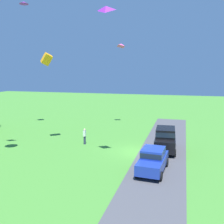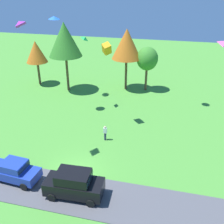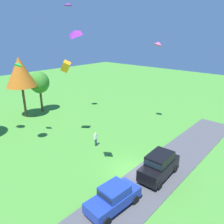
{
  "view_description": "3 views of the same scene",
  "coord_description": "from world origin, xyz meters",
  "px_view_note": "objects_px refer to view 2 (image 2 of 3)",
  "views": [
    {
      "loc": [
        -24.18,
        -4.08,
        7.86
      ],
      "look_at": [
        2.1,
        3.2,
        3.47
      ],
      "focal_mm": 42.0,
      "sensor_mm": 36.0,
      "label": 1
    },
    {
      "loc": [
        7.54,
        -16.99,
        15.47
      ],
      "look_at": [
        2.17,
        4.99,
        3.98
      ],
      "focal_mm": 42.0,
      "sensor_mm": 36.0,
      "label": 2
    },
    {
      "loc": [
        -14.47,
        -10.56,
        12.42
      ],
      "look_at": [
        0.97,
        3.26,
        4.93
      ],
      "focal_mm": 35.0,
      "sensor_mm": 36.0,
      "label": 3
    }
  ],
  "objects_px": {
    "kite_box_topmost": "(107,49)",
    "kite_delta_near_flag": "(54,18)",
    "person_beside_suv": "(105,133)",
    "kite_diamond_low_drifter": "(19,23)",
    "tree_lone_near": "(147,59)",
    "car_sedan_near_entrance": "(14,170)",
    "kite_diamond_trailing_tail": "(85,38)",
    "tree_far_left": "(36,52)",
    "car_suv_mid_row": "(74,183)",
    "tree_far_right": "(127,44)",
    "tree_left_of_center": "(65,40)"
  },
  "relations": [
    {
      "from": "car_sedan_near_entrance",
      "to": "kite_delta_near_flag",
      "type": "bearing_deg",
      "value": 96.2
    },
    {
      "from": "kite_diamond_low_drifter",
      "to": "person_beside_suv",
      "type": "bearing_deg",
      "value": 36.02
    },
    {
      "from": "tree_lone_near",
      "to": "kite_diamond_low_drifter",
      "type": "distance_m",
      "value": 22.39
    },
    {
      "from": "tree_far_right",
      "to": "kite_delta_near_flag",
      "type": "distance_m",
      "value": 12.41
    },
    {
      "from": "kite_box_topmost",
      "to": "kite_delta_near_flag",
      "type": "bearing_deg",
      "value": 164.42
    },
    {
      "from": "person_beside_suv",
      "to": "kite_diamond_trailing_tail",
      "type": "distance_m",
      "value": 11.9
    },
    {
      "from": "car_sedan_near_entrance",
      "to": "tree_lone_near",
      "type": "bearing_deg",
      "value": 70.54
    },
    {
      "from": "car_sedan_near_entrance",
      "to": "tree_far_left",
      "type": "bearing_deg",
      "value": 112.51
    },
    {
      "from": "car_suv_mid_row",
      "to": "person_beside_suv",
      "type": "relative_size",
      "value": 2.74
    },
    {
      "from": "car_suv_mid_row",
      "to": "tree_far_left",
      "type": "distance_m",
      "value": 26.89
    },
    {
      "from": "tree_far_right",
      "to": "car_sedan_near_entrance",
      "type": "bearing_deg",
      "value": -102.65
    },
    {
      "from": "person_beside_suv",
      "to": "kite_diamond_trailing_tail",
      "type": "bearing_deg",
      "value": 120.48
    },
    {
      "from": "tree_far_left",
      "to": "kite_delta_near_flag",
      "type": "bearing_deg",
      "value": -47.4
    },
    {
      "from": "tree_lone_near",
      "to": "kite_diamond_low_drifter",
      "type": "bearing_deg",
      "value": -112.45
    },
    {
      "from": "kite_delta_near_flag",
      "to": "car_suv_mid_row",
      "type": "bearing_deg",
      "value": -63.25
    },
    {
      "from": "tree_far_left",
      "to": "kite_diamond_low_drifter",
      "type": "height_order",
      "value": "kite_diamond_low_drifter"
    },
    {
      "from": "tree_left_of_center",
      "to": "kite_diamond_trailing_tail",
      "type": "height_order",
      "value": "tree_left_of_center"
    },
    {
      "from": "person_beside_suv",
      "to": "tree_far_right",
      "type": "relative_size",
      "value": 0.18
    },
    {
      "from": "car_sedan_near_entrance",
      "to": "person_beside_suv",
      "type": "bearing_deg",
      "value": 53.6
    },
    {
      "from": "tree_lone_near",
      "to": "kite_diamond_low_drifter",
      "type": "xyz_separation_m",
      "value": [
        -8.06,
        -19.5,
        7.51
      ]
    },
    {
      "from": "car_sedan_near_entrance",
      "to": "tree_lone_near",
      "type": "height_order",
      "value": "tree_lone_near"
    },
    {
      "from": "person_beside_suv",
      "to": "car_sedan_near_entrance",
      "type": "bearing_deg",
      "value": -126.4
    },
    {
      "from": "tree_far_right",
      "to": "kite_diamond_low_drifter",
      "type": "relative_size",
      "value": 8.43
    },
    {
      "from": "tree_left_of_center",
      "to": "kite_diamond_trailing_tail",
      "type": "xyz_separation_m",
      "value": [
        4.94,
        -5.06,
        1.41
      ]
    },
    {
      "from": "tree_far_right",
      "to": "car_suv_mid_row",
      "type": "bearing_deg",
      "value": -88.87
    },
    {
      "from": "car_sedan_near_entrance",
      "to": "kite_delta_near_flag",
      "type": "xyz_separation_m",
      "value": [
        -1.47,
        13.51,
        10.59
      ]
    },
    {
      "from": "car_suv_mid_row",
      "to": "kite_diamond_low_drifter",
      "type": "distance_m",
      "value": 13.13
    },
    {
      "from": "car_suv_mid_row",
      "to": "kite_delta_near_flag",
      "type": "relative_size",
      "value": 3.66
    },
    {
      "from": "tree_lone_near",
      "to": "kite_delta_near_flag",
      "type": "xyz_separation_m",
      "value": [
        -9.7,
        -9.8,
        6.72
      ]
    },
    {
      "from": "car_suv_mid_row",
      "to": "kite_diamond_low_drifter",
      "type": "relative_size",
      "value": 4.27
    },
    {
      "from": "tree_far_right",
      "to": "kite_diamond_trailing_tail",
      "type": "xyz_separation_m",
      "value": [
        -3.63,
        -7.66,
        2.16
      ]
    },
    {
      "from": "car_sedan_near_entrance",
      "to": "tree_far_left",
      "type": "relative_size",
      "value": 0.64
    },
    {
      "from": "person_beside_suv",
      "to": "kite_box_topmost",
      "type": "height_order",
      "value": "kite_box_topmost"
    },
    {
      "from": "tree_left_of_center",
      "to": "kite_box_topmost",
      "type": "height_order",
      "value": "tree_left_of_center"
    },
    {
      "from": "car_sedan_near_entrance",
      "to": "tree_left_of_center",
      "type": "bearing_deg",
      "value": 99.54
    },
    {
      "from": "kite_delta_near_flag",
      "to": "kite_box_topmost",
      "type": "distance_m",
      "value": 7.33
    },
    {
      "from": "person_beside_suv",
      "to": "kite_box_topmost",
      "type": "bearing_deg",
      "value": 101.18
    },
    {
      "from": "kite_delta_near_flag",
      "to": "kite_diamond_trailing_tail",
      "type": "distance_m",
      "value": 4.25
    },
    {
      "from": "car_suv_mid_row",
      "to": "kite_box_topmost",
      "type": "bearing_deg",
      "value": 92.36
    },
    {
      "from": "person_beside_suv",
      "to": "kite_diamond_low_drifter",
      "type": "relative_size",
      "value": 1.56
    },
    {
      "from": "kite_delta_near_flag",
      "to": "tree_far_right",
      "type": "bearing_deg",
      "value": 54.97
    },
    {
      "from": "tree_far_right",
      "to": "kite_box_topmost",
      "type": "bearing_deg",
      "value": -90.2
    },
    {
      "from": "tree_lone_near",
      "to": "kite_box_topmost",
      "type": "distance_m",
      "value": 12.7
    },
    {
      "from": "car_sedan_near_entrance",
      "to": "kite_diamond_trailing_tail",
      "type": "distance_m",
      "value": 17.38
    },
    {
      "from": "tree_far_left",
      "to": "tree_far_right",
      "type": "xyz_separation_m",
      "value": [
        14.13,
        1.25,
        1.7
      ]
    },
    {
      "from": "kite_diamond_low_drifter",
      "to": "tree_far_left",
      "type": "bearing_deg",
      "value": 117.14
    },
    {
      "from": "person_beside_suv",
      "to": "tree_far_right",
      "type": "bearing_deg",
      "value": 92.67
    },
    {
      "from": "kite_diamond_low_drifter",
      "to": "kite_diamond_trailing_tail",
      "type": "bearing_deg",
      "value": 83.31
    },
    {
      "from": "car_sedan_near_entrance",
      "to": "kite_delta_near_flag",
      "type": "relative_size",
      "value": 3.53
    },
    {
      "from": "kite_diamond_trailing_tail",
      "to": "kite_box_topmost",
      "type": "xyz_separation_m",
      "value": [
        3.59,
        -3.61,
        -0.23
      ]
    }
  ]
}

